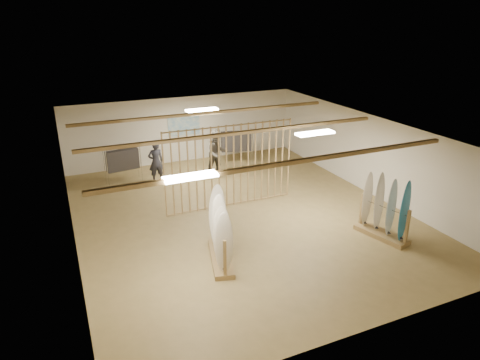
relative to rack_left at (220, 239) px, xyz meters
name	(u,v)px	position (x,y,z in m)	size (l,w,h in m)	color
floor	(240,215)	(1.56, 2.30, -0.62)	(12.00, 12.00, 0.00)	olive
ceiling	(240,130)	(1.56, 2.30, 2.18)	(12.00, 12.00, 0.00)	gray
wall_back	(184,129)	(1.56, 8.30, 0.78)	(12.00, 12.00, 0.00)	silver
wall_front	(366,274)	(1.56, -3.70, 0.78)	(12.00, 12.00, 0.00)	silver
wall_left	(69,200)	(-3.44, 2.30, 0.78)	(12.00, 12.00, 0.00)	silver
wall_right	(369,154)	(6.56, 2.30, 0.78)	(12.00, 12.00, 0.00)	silver
ceiling_slats	(240,133)	(1.56, 2.30, 2.10)	(9.50, 6.12, 0.10)	olive
light_panels	(240,132)	(1.56, 2.30, 2.12)	(1.20, 0.35, 0.06)	white
bamboo_partition	(230,166)	(1.56, 3.10, 0.78)	(4.45, 0.05, 2.78)	tan
poster	(184,125)	(1.56, 8.28, 0.98)	(1.40, 0.03, 0.90)	#3684C0
rack_left	(220,239)	(0.00, 0.00, 0.00)	(0.96, 1.96, 1.81)	olive
rack_right	(384,217)	(4.73, -0.70, 0.01)	(0.90, 1.68, 1.86)	olive
clothing_rack_a	(122,160)	(-1.35, 6.71, 0.29)	(1.28, 0.52, 1.39)	silver
clothing_rack_b	(236,141)	(3.50, 7.12, 0.34)	(1.34, 0.64, 1.47)	silver
shopper_a	(156,159)	(-0.18, 6.27, 0.30)	(0.66, 0.45, 1.82)	#292831
shopper_b	(217,150)	(2.19, 5.95, 0.45)	(1.03, 0.80, 2.13)	#3E382F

